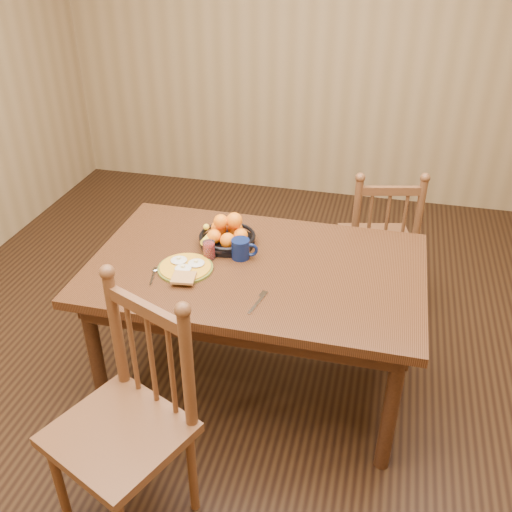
% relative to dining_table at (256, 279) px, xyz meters
% --- Properties ---
extents(room, '(4.52, 5.02, 2.72)m').
position_rel_dining_table_xyz_m(room, '(0.00, 0.00, 0.68)').
color(room, black).
rests_on(room, ground).
extents(dining_table, '(1.60, 1.00, 0.75)m').
position_rel_dining_table_xyz_m(dining_table, '(0.00, 0.00, 0.00)').
color(dining_table, black).
rests_on(dining_table, ground).
extents(chair_far, '(0.52, 0.50, 0.96)m').
position_rel_dining_table_xyz_m(chair_far, '(0.56, 0.87, -0.20)').
color(chair_far, '#503018').
rests_on(chair_far, ground).
extents(chair_near, '(0.62, 0.61, 1.05)m').
position_rel_dining_table_xyz_m(chair_near, '(-0.30, -0.87, -0.15)').
color(chair_near, '#503018').
rests_on(chair_near, ground).
extents(breakfast_plate, '(0.26, 0.29, 0.04)m').
position_rel_dining_table_xyz_m(breakfast_plate, '(-0.31, -0.12, 0.10)').
color(breakfast_plate, '#59601E').
rests_on(breakfast_plate, dining_table).
extents(fork, '(0.05, 0.18, 0.00)m').
position_rel_dining_table_xyz_m(fork, '(0.08, -0.29, 0.09)').
color(fork, silver).
rests_on(fork, dining_table).
extents(spoon, '(0.05, 0.16, 0.01)m').
position_rel_dining_table_xyz_m(spoon, '(-0.45, -0.18, 0.09)').
color(spoon, silver).
rests_on(spoon, dining_table).
extents(coffee_mug, '(0.13, 0.09, 0.10)m').
position_rel_dining_table_xyz_m(coffee_mug, '(-0.09, 0.05, 0.14)').
color(coffee_mug, '#0A1539').
rests_on(coffee_mug, dining_table).
extents(juice_glass, '(0.06, 0.06, 0.09)m').
position_rel_dining_table_xyz_m(juice_glass, '(-0.24, 0.01, 0.13)').
color(juice_glass, silver).
rests_on(juice_glass, dining_table).
extents(fruit_bowl, '(0.29, 0.29, 0.17)m').
position_rel_dining_table_xyz_m(fruit_bowl, '(-0.19, 0.16, 0.14)').
color(fruit_bowl, black).
rests_on(fruit_bowl, dining_table).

